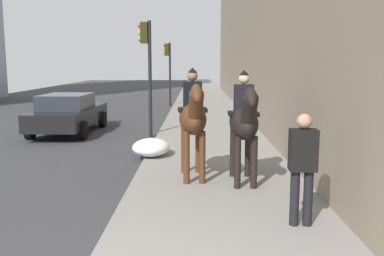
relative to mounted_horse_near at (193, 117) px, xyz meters
name	(u,v)px	position (x,y,z in m)	size (l,w,h in m)	color
mounted_horse_near	(193,117)	(0.00, 0.00, 0.00)	(2.15, 0.69, 2.34)	#4C2B16
mounted_horse_far	(244,121)	(-0.33, -1.03, -0.04)	(2.15, 0.61, 2.29)	black
pedestrian_greeting	(303,162)	(-2.62, -1.65, -0.33)	(0.27, 0.41, 1.70)	black
car_near_lane	(68,113)	(6.62, 4.59, -0.69)	(4.59, 2.05, 1.44)	black
traffic_light_near_curb	(147,60)	(5.81, 1.60, 1.21)	(0.20, 0.44, 3.95)	black
traffic_light_far_curb	(168,64)	(16.44, 1.57, 1.06)	(0.20, 0.44, 3.70)	black
snow_pile_far	(151,147)	(2.28, 1.13, -1.09)	(1.29, 0.99, 0.44)	white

